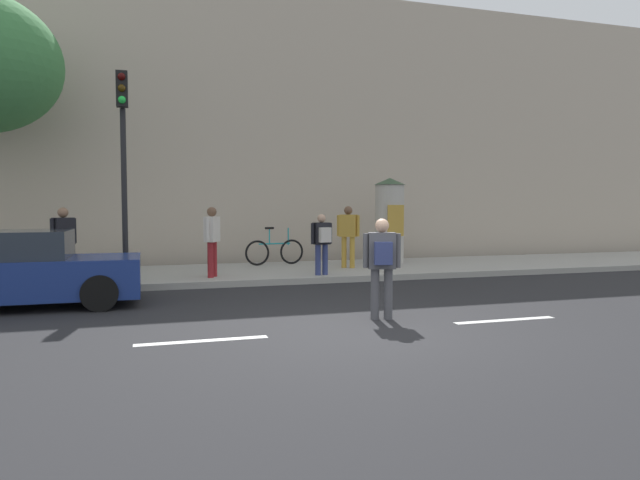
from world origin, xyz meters
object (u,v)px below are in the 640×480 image
at_px(pedestrian_with_bag, 212,236).
at_px(bicycle_leaning, 275,251).
at_px(pedestrian_near_pole, 382,260).
at_px(poster_column, 390,220).
at_px(parked_car_silver, 4,271).
at_px(pedestrian_tallest, 63,238).
at_px(pedestrian_in_dark_shirt, 348,231).
at_px(pedestrian_with_backpack, 322,239).
at_px(traffic_light, 123,143).

relative_size(pedestrian_with_bag, bicycle_leaning, 0.95).
xyz_separation_m(pedestrian_near_pole, pedestrian_with_bag, (-2.14, 5.18, 0.17)).
relative_size(poster_column, bicycle_leaning, 1.43).
xyz_separation_m(pedestrian_with_bag, parked_car_silver, (-3.94, -2.25, -0.46)).
bearing_deg(parked_car_silver, pedestrian_near_pole, -25.69).
bearing_deg(parked_car_silver, pedestrian_tallest, 73.76).
height_order(pedestrian_with_bag, pedestrian_tallest, pedestrian_with_bag).
relative_size(poster_column, pedestrian_in_dark_shirt, 1.49).
relative_size(pedestrian_near_pole, pedestrian_tallest, 0.99).
height_order(pedestrian_in_dark_shirt, pedestrian_tallest, pedestrian_in_dark_shirt).
bearing_deg(bicycle_leaning, pedestrian_near_pole, -89.24).
bearing_deg(bicycle_leaning, pedestrian_in_dark_shirt, -38.04).
relative_size(pedestrian_with_backpack, pedestrian_in_dark_shirt, 0.88).
xyz_separation_m(pedestrian_tallest, bicycle_leaning, (5.29, 2.24, -0.60)).
distance_m(traffic_light, bicycle_leaning, 5.60).
xyz_separation_m(pedestrian_near_pole, pedestrian_tallest, (-5.39, 5.28, 0.16)).
bearing_deg(pedestrian_near_pole, pedestrian_in_dark_shirt, 74.99).
bearing_deg(poster_column, parked_car_silver, -156.55).
bearing_deg(pedestrian_with_bag, pedestrian_with_backpack, -8.42).
relative_size(poster_column, pedestrian_tallest, 1.51).
distance_m(traffic_light, pedestrian_in_dark_shirt, 6.27).
bearing_deg(pedestrian_in_dark_shirt, traffic_light, -164.74).
distance_m(pedestrian_near_pole, parked_car_silver, 6.75).
bearing_deg(bicycle_leaning, pedestrian_with_bag, -131.04).
distance_m(poster_column, pedestrian_near_pole, 7.70).
distance_m(pedestrian_in_dark_shirt, bicycle_leaning, 2.30).
relative_size(pedestrian_in_dark_shirt, parked_car_silver, 0.37).
bearing_deg(pedestrian_tallest, pedestrian_with_bag, -1.73).
height_order(poster_column, pedestrian_tallest, poster_column).
relative_size(traffic_light, pedestrian_with_bag, 2.73).
relative_size(traffic_light, parked_car_silver, 1.00).
bearing_deg(pedestrian_with_backpack, poster_column, 38.24).
bearing_deg(pedestrian_tallest, traffic_light, -27.40).
bearing_deg(pedestrian_with_bag, pedestrian_in_dark_shirt, 14.39).
bearing_deg(parked_car_silver, poster_column, 23.45).
height_order(pedestrian_with_backpack, pedestrian_with_bag, pedestrian_with_bag).
bearing_deg(pedestrian_tallest, parked_car_silver, -106.24).
height_order(pedestrian_with_backpack, pedestrian_tallest, pedestrian_tallest).
bearing_deg(poster_column, pedestrian_with_bag, -161.58).
bearing_deg(poster_column, traffic_light, -161.97).
bearing_deg(pedestrian_near_pole, poster_column, 65.06).
distance_m(poster_column, pedestrian_in_dark_shirt, 1.81).
relative_size(pedestrian_with_backpack, pedestrian_with_bag, 0.89).
xyz_separation_m(poster_column, pedestrian_in_dark_shirt, (-1.59, -0.82, -0.28)).
distance_m(poster_column, bicycle_leaning, 3.50).
height_order(pedestrian_near_pole, pedestrian_with_bag, pedestrian_with_bag).
bearing_deg(bicycle_leaning, pedestrian_tallest, -157.07).
xyz_separation_m(traffic_light, pedestrian_with_bag, (1.93, 0.59, -2.05)).
bearing_deg(pedestrian_near_pole, traffic_light, 131.57).
xyz_separation_m(poster_column, pedestrian_with_backpack, (-2.76, -2.18, -0.40)).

